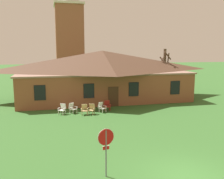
# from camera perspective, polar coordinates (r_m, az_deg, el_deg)

# --- Properties ---
(ground_plane) EXTENTS (200.00, 200.00, 0.00)m
(ground_plane) POSITION_cam_1_polar(r_m,az_deg,el_deg) (12.88, 16.59, -18.54)
(ground_plane) COLOR #336028
(brick_building) EXTENTS (20.02, 10.40, 5.81)m
(brick_building) POSITION_cam_1_polar(r_m,az_deg,el_deg) (30.72, -2.21, 3.55)
(brick_building) COLOR brown
(brick_building) RESTS_ON ground
(dome_tower) EXTENTS (5.18, 5.18, 19.70)m
(dome_tower) POSITION_cam_1_polar(r_m,az_deg,el_deg) (46.53, -9.73, 12.75)
(dome_tower) COLOR #93563D
(dome_tower) RESTS_ON ground
(stop_sign) EXTENTS (0.79, 0.19, 2.33)m
(stop_sign) POSITION_cam_1_polar(r_m,az_deg,el_deg) (11.74, -1.39, -12.15)
(stop_sign) COLOR slate
(stop_sign) RESTS_ON ground
(lawn_chair_by_porch) EXTENTS (0.83, 0.86, 0.96)m
(lawn_chair_by_porch) POSITION_cam_1_polar(r_m,az_deg,el_deg) (23.62, -11.26, -4.34)
(lawn_chair_by_porch) COLOR white
(lawn_chair_by_porch) RESTS_ON ground
(lawn_chair_near_door) EXTENTS (0.85, 0.87, 0.96)m
(lawn_chair_near_door) POSITION_cam_1_polar(r_m,az_deg,el_deg) (23.85, -9.03, -4.14)
(lawn_chair_near_door) COLOR silver
(lawn_chair_near_door) RESTS_ON ground
(lawn_chair_left_end) EXTENTS (0.69, 0.72, 0.96)m
(lawn_chair_left_end) POSITION_cam_1_polar(r_m,az_deg,el_deg) (23.11, -6.31, -4.51)
(lawn_chair_left_end) COLOR tan
(lawn_chair_left_end) RESTS_ON ground
(lawn_chair_middle) EXTENTS (0.82, 0.85, 0.96)m
(lawn_chair_middle) POSITION_cam_1_polar(r_m,az_deg,el_deg) (23.25, -4.70, -4.40)
(lawn_chair_middle) COLOR tan
(lawn_chair_middle) RESTS_ON ground
(lawn_chair_right_end) EXTENTS (0.84, 0.87, 0.96)m
(lawn_chair_right_end) POSITION_cam_1_polar(r_m,az_deg,el_deg) (23.91, -2.37, -4.00)
(lawn_chair_right_end) COLOR white
(lawn_chair_right_end) RESTS_ON ground
(lawn_chair_far_side) EXTENTS (0.67, 0.70, 0.96)m
(lawn_chair_far_side) POSITION_cam_1_polar(r_m,az_deg,el_deg) (24.63, -1.10, -3.61)
(lawn_chair_far_side) COLOR maroon
(lawn_chair_far_side) RESTS_ON ground
(bare_tree_beside_building) EXTENTS (1.55, 1.57, 6.03)m
(bare_tree_beside_building) POSITION_cam_1_polar(r_m,az_deg,el_deg) (32.97, 11.88, 4.34)
(bare_tree_beside_building) COLOR brown
(bare_tree_beside_building) RESTS_ON ground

